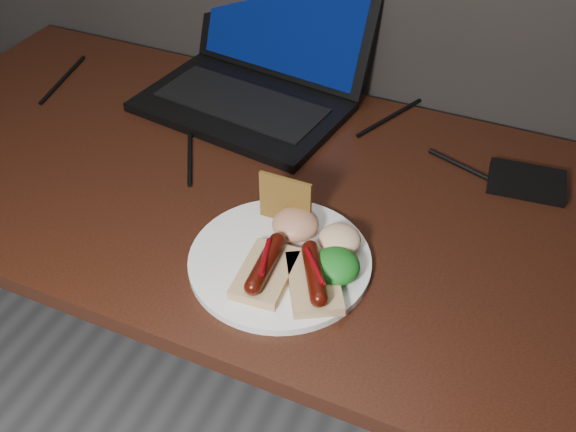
# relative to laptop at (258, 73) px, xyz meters

# --- Properties ---
(desk) EXTENTS (1.40, 0.70, 0.75)m
(desk) POSITION_rel_laptop_xyz_m (0.08, -0.26, -0.14)
(desk) COLOR #371A0D
(desk) RESTS_ON ground
(laptop) EXTENTS (0.44, 0.39, 0.25)m
(laptop) POSITION_rel_laptop_xyz_m (0.00, 0.00, 0.00)
(laptop) COLOR black
(laptop) RESTS_ON desk
(hard_drive) EXTENTS (0.13, 0.10, 0.02)m
(hard_drive) POSITION_rel_laptop_xyz_m (0.54, -0.08, -0.05)
(hard_drive) COLOR black
(hard_drive) RESTS_ON desk
(desk_cables) EXTENTS (0.94, 0.46, 0.01)m
(desk_cables) POSITION_rel_laptop_xyz_m (0.05, -0.09, -0.05)
(desk_cables) COLOR black
(desk_cables) RESTS_ON desk
(plate) EXTENTS (0.30, 0.30, 0.01)m
(plate) POSITION_rel_laptop_xyz_m (0.24, -0.42, -0.05)
(plate) COLOR white
(plate) RESTS_ON desk
(bread_sausage_center) EXTENTS (0.08, 0.12, 0.04)m
(bread_sausage_center) POSITION_rel_laptop_xyz_m (0.23, -0.46, -0.03)
(bread_sausage_center) COLOR #E3C285
(bread_sausage_center) RESTS_ON plate
(bread_sausage_right) EXTENTS (0.12, 0.13, 0.04)m
(bread_sausage_right) POSITION_rel_laptop_xyz_m (0.30, -0.45, -0.03)
(bread_sausage_right) COLOR #E3C285
(bread_sausage_right) RESTS_ON plate
(crispbread) EXTENTS (0.09, 0.01, 0.08)m
(crispbread) POSITION_rel_laptop_xyz_m (0.21, -0.34, 0.00)
(crispbread) COLOR olive
(crispbread) RESTS_ON plate
(salad_greens) EXTENTS (0.07, 0.07, 0.04)m
(salad_greens) POSITION_rel_laptop_xyz_m (0.32, -0.42, -0.02)
(salad_greens) COLOR #125D13
(salad_greens) RESTS_ON plate
(salsa_mound) EXTENTS (0.07, 0.07, 0.04)m
(salsa_mound) POSITION_rel_laptop_xyz_m (0.24, -0.36, -0.02)
(salsa_mound) COLOR #A21A10
(salsa_mound) RESTS_ON plate
(coleslaw_mound) EXTENTS (0.06, 0.06, 0.04)m
(coleslaw_mound) POSITION_rel_laptop_xyz_m (0.31, -0.36, -0.02)
(coleslaw_mound) COLOR beige
(coleslaw_mound) RESTS_ON plate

